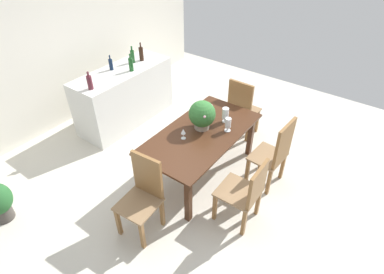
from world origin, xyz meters
TOP-DOWN VIEW (x-y plane):
  - ground_plane at (0.00, 0.00)m, footprint 7.04×7.04m
  - back_wall at (0.00, 2.60)m, footprint 6.40×0.10m
  - dining_table at (0.00, -0.20)m, footprint 1.79×0.94m
  - chair_near_left at (-0.40, -1.14)m, footprint 0.47×0.49m
  - chair_head_end at (-1.15, -0.19)m, footprint 0.49×0.47m
  - chair_near_right at (0.40, -1.13)m, footprint 0.50×0.44m
  - chair_foot_end at (1.15, -0.20)m, footprint 0.42×0.46m
  - flower_centerpiece at (0.10, -0.14)m, footprint 0.37×0.37m
  - crystal_vase_left at (0.25, -0.47)m, footprint 0.09×0.09m
  - crystal_vase_center_near at (0.41, -0.32)m, footprint 0.09×0.09m
  - wine_glass at (-0.25, -0.09)m, footprint 0.06×0.06m
  - kitchen_counter at (0.36, 1.69)m, footprint 1.78×0.67m
  - wine_bottle_green at (0.86, 1.69)m, footprint 0.08×0.08m
  - wine_bottle_amber at (0.71, 1.75)m, footprint 0.07×0.07m
  - wine_bottle_tall at (0.45, 1.53)m, footprint 0.07×0.07m
  - wine_bottle_dark at (-0.36, 1.57)m, footprint 0.08×0.08m
  - wine_bottle_clear at (0.28, 1.83)m, footprint 0.06×0.06m

SIDE VIEW (x-z plane):
  - ground_plane at x=0.00m, z-range 0.00..0.00m
  - kitchen_counter at x=0.36m, z-range 0.00..0.98m
  - chair_near_left at x=-0.40m, z-range 0.05..1.00m
  - chair_head_end at x=-1.15m, z-range 0.05..1.07m
  - chair_foot_end at x=1.15m, z-range 0.05..1.09m
  - chair_near_right at x=0.40m, z-range 0.05..1.12m
  - dining_table at x=0.00m, z-range 0.27..1.00m
  - wine_glass at x=-0.25m, z-range 0.76..0.91m
  - crystal_vase_left at x=0.25m, z-range 0.75..0.95m
  - crystal_vase_center_near at x=0.41m, z-range 0.75..0.98m
  - flower_centerpiece at x=0.10m, z-range 0.74..1.15m
  - wine_bottle_clear at x=0.28m, z-range 0.95..1.21m
  - wine_bottle_dark at x=-0.36m, z-range 0.96..1.23m
  - wine_bottle_amber at x=0.71m, z-range 0.95..1.24m
  - wine_bottle_tall at x=0.45m, z-range 0.95..1.24m
  - wine_bottle_green at x=0.86m, z-range 0.95..1.26m
  - back_wall at x=0.00m, z-range 0.00..2.60m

